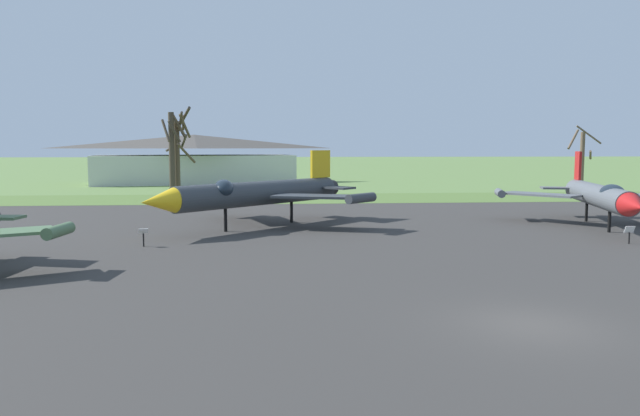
{
  "coord_description": "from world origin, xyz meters",
  "views": [
    {
      "loc": [
        -7.64,
        -16.98,
        5.27
      ],
      "look_at": [
        -5.05,
        14.52,
        2.1
      ],
      "focal_mm": 34.41,
      "sensor_mm": 36.0,
      "label": 1
    }
  ],
  "objects_px": {
    "jet_fighter_rear_center": "(256,193)",
    "visitor_building": "(194,160)",
    "jet_fighter_front_left": "(600,195)",
    "info_placard_front_left": "(629,233)",
    "info_placard_rear_center": "(143,236)"
  },
  "relations": [
    {
      "from": "info_placard_rear_center",
      "to": "visitor_building",
      "type": "bearing_deg",
      "value": 94.2
    },
    {
      "from": "info_placard_front_left",
      "to": "info_placard_rear_center",
      "type": "distance_m",
      "value": 25.92
    },
    {
      "from": "jet_fighter_rear_center",
      "to": "info_placard_rear_center",
      "type": "height_order",
      "value": "jet_fighter_rear_center"
    },
    {
      "from": "info_placard_rear_center",
      "to": "visitor_building",
      "type": "distance_m",
      "value": 58.0
    },
    {
      "from": "info_placard_front_left",
      "to": "jet_fighter_front_left",
      "type": "bearing_deg",
      "value": 73.4
    },
    {
      "from": "info_placard_front_left",
      "to": "visitor_building",
      "type": "xyz_separation_m",
      "value": [
        -30.13,
        58.98,
        2.78
      ]
    },
    {
      "from": "jet_fighter_rear_center",
      "to": "visitor_building",
      "type": "height_order",
      "value": "visitor_building"
    },
    {
      "from": "jet_fighter_front_left",
      "to": "info_placard_front_left",
      "type": "xyz_separation_m",
      "value": [
        -2.0,
        -6.7,
        -1.49
      ]
    },
    {
      "from": "info_placard_front_left",
      "to": "visitor_building",
      "type": "height_order",
      "value": "visitor_building"
    },
    {
      "from": "info_placard_front_left",
      "to": "jet_fighter_rear_center",
      "type": "bearing_deg",
      "value": 157.19
    },
    {
      "from": "jet_fighter_front_left",
      "to": "info_placard_front_left",
      "type": "bearing_deg",
      "value": -106.6
    },
    {
      "from": "info_placard_rear_center",
      "to": "jet_fighter_rear_center",
      "type": "bearing_deg",
      "value": 51.82
    },
    {
      "from": "jet_fighter_rear_center",
      "to": "info_placard_rear_center",
      "type": "distance_m",
      "value": 9.42
    },
    {
      "from": "info_placard_front_left",
      "to": "visitor_building",
      "type": "relative_size",
      "value": 0.03
    },
    {
      "from": "jet_fighter_rear_center",
      "to": "visitor_building",
      "type": "bearing_deg",
      "value": 101.17
    }
  ]
}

